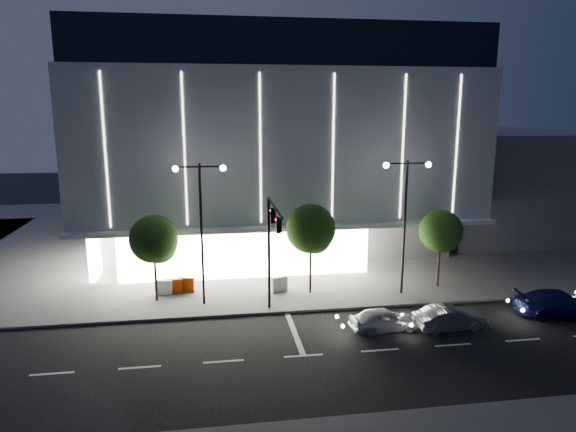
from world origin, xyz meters
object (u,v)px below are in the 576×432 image
(street_lamp_west, at_px, (201,213))
(barrier_b, at_px, (164,288))
(tree_right, at_px, (441,233))
(street_lamp_east, at_px, (405,207))
(car_lead, at_px, (383,320))
(tree_left, at_px, (154,242))
(barrier_a, at_px, (186,285))
(car_third, at_px, (560,303))
(barrier_c, at_px, (174,286))
(barrier_d, at_px, (280,284))
(tree_mid, at_px, (311,231))
(car_second, at_px, (450,318))
(traffic_mast, at_px, (272,236))

(street_lamp_west, xyz_separation_m, barrier_b, (-2.64, 1.99, -5.31))
(barrier_b, bearing_deg, tree_right, 6.78)
(street_lamp_east, relative_size, car_lead, 2.35)
(car_lead, bearing_deg, street_lamp_west, 56.30)
(tree_left, relative_size, barrier_a, 5.20)
(tree_right, bearing_deg, car_third, -48.49)
(street_lamp_east, height_order, barrier_c, street_lamp_east)
(tree_right, xyz_separation_m, barrier_c, (-18.02, 1.14, -3.23))
(car_third, relative_size, barrier_d, 4.77)
(barrier_c, relative_size, barrier_d, 1.00)
(tree_mid, height_order, car_lead, tree_mid)
(tree_right, distance_m, barrier_d, 11.50)
(barrier_d, bearing_deg, tree_left, 164.30)
(tree_right, height_order, car_lead, tree_right)
(barrier_c, distance_m, barrier_d, 7.03)
(tree_mid, xyz_separation_m, barrier_a, (-8.21, 1.29, -3.68))
(car_second, xyz_separation_m, barrier_d, (-8.72, 7.10, -0.02))
(street_lamp_east, distance_m, tree_left, 16.12)
(car_second, relative_size, barrier_c, 3.71)
(street_lamp_west, bearing_deg, barrier_a, 117.14)
(street_lamp_west, distance_m, barrier_a, 5.91)
(car_lead, relative_size, car_third, 0.73)
(street_lamp_east, xyz_separation_m, barrier_c, (-14.99, 2.16, -5.31))
(street_lamp_west, height_order, street_lamp_east, same)
(barrier_a, bearing_deg, car_second, -11.95)
(traffic_mast, relative_size, barrier_b, 6.43)
(street_lamp_east, relative_size, barrier_c, 8.18)
(tree_right, relative_size, barrier_d, 5.01)
(traffic_mast, relative_size, tree_mid, 1.15)
(barrier_d, bearing_deg, traffic_mast, -122.58)
(car_second, height_order, car_third, car_third)
(street_lamp_east, height_order, car_lead, street_lamp_east)
(traffic_mast, height_order, tree_left, traffic_mast)
(barrier_b, bearing_deg, traffic_mast, -25.27)
(tree_mid, bearing_deg, barrier_c, 172.81)
(traffic_mast, xyz_separation_m, car_lead, (5.96, -2.54, -4.37))
(traffic_mast, xyz_separation_m, tree_mid, (3.03, 3.68, -0.69))
(barrier_c, bearing_deg, traffic_mast, -39.31)
(traffic_mast, bearing_deg, barrier_a, 136.18)
(street_lamp_east, height_order, tree_mid, street_lamp_east)
(car_third, bearing_deg, tree_mid, 74.18)
(tree_mid, relative_size, tree_right, 1.12)
(car_lead, height_order, car_second, car_second)
(street_lamp_west, distance_m, car_lead, 12.42)
(tree_left, xyz_separation_m, barrier_b, (0.34, 0.97, -3.38))
(tree_mid, bearing_deg, barrier_d, 167.24)
(street_lamp_west, relative_size, barrier_a, 8.18)
(street_lamp_west, relative_size, barrier_d, 8.18)
(tree_right, distance_m, car_lead, 9.27)
(street_lamp_east, relative_size, car_third, 1.72)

